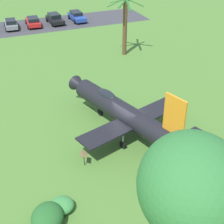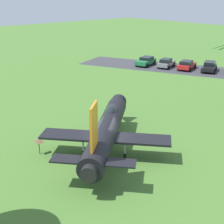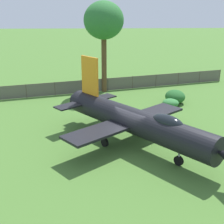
{
  "view_description": "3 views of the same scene",
  "coord_description": "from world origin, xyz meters",
  "px_view_note": "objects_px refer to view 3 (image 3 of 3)",
  "views": [
    {
      "loc": [
        -22.4,
        1.1,
        15.91
      ],
      "look_at": [
        -0.07,
        1.26,
        2.1
      ],
      "focal_mm": 53.59,
      "sensor_mm": 36.0,
      "label": 1
    },
    {
      "loc": [
        -15.36,
        -17.76,
        11.7
      ],
      "look_at": [
        1.12,
        0.62,
        2.86
      ],
      "focal_mm": 54.21,
      "sensor_mm": 36.0,
      "label": 2
    },
    {
      "loc": [
        18.95,
        -2.27,
        9.08
      ],
      "look_at": [
        -0.61,
        -1.44,
        2.19
      ],
      "focal_mm": 50.13,
      "sensor_mm": 36.0,
      "label": 3
    }
  ],
  "objects_px": {
    "shade_tree": "(104,21)",
    "info_plaque": "(169,113)",
    "display_jet": "(139,122)",
    "shrub_by_tree": "(175,97)",
    "shrub_near_fence": "(171,103)"
  },
  "relations": [
    {
      "from": "display_jet",
      "to": "shade_tree",
      "type": "xyz_separation_m",
      "value": [
        -13.89,
        -1.96,
        5.49
      ]
    },
    {
      "from": "info_plaque",
      "to": "shrub_by_tree",
      "type": "bearing_deg",
      "value": 162.07
    },
    {
      "from": "display_jet",
      "to": "shrub_near_fence",
      "type": "xyz_separation_m",
      "value": [
        -8.39,
        4.03,
        -1.42
      ]
    },
    {
      "from": "shrub_near_fence",
      "to": "info_plaque",
      "type": "xyz_separation_m",
      "value": [
        4.14,
        -1.05,
        0.49
      ]
    },
    {
      "from": "display_jet",
      "to": "shrub_by_tree",
      "type": "bearing_deg",
      "value": 113.99
    },
    {
      "from": "shade_tree",
      "to": "info_plaque",
      "type": "bearing_deg",
      "value": 27.16
    },
    {
      "from": "display_jet",
      "to": "shrub_by_tree",
      "type": "distance_m",
      "value": 10.68
    },
    {
      "from": "display_jet",
      "to": "shrub_near_fence",
      "type": "height_order",
      "value": "display_jet"
    },
    {
      "from": "shade_tree",
      "to": "display_jet",
      "type": "bearing_deg",
      "value": 8.02
    },
    {
      "from": "shrub_by_tree",
      "to": "display_jet",
      "type": "bearing_deg",
      "value": -26.24
    },
    {
      "from": "info_plaque",
      "to": "display_jet",
      "type": "bearing_deg",
      "value": -35.12
    },
    {
      "from": "display_jet",
      "to": "shrub_near_fence",
      "type": "bearing_deg",
      "value": 114.56
    },
    {
      "from": "shade_tree",
      "to": "info_plaque",
      "type": "height_order",
      "value": "shade_tree"
    },
    {
      "from": "shrub_near_fence",
      "to": "shrub_by_tree",
      "type": "distance_m",
      "value": 1.33
    },
    {
      "from": "shade_tree",
      "to": "shrub_by_tree",
      "type": "relative_size",
      "value": 4.23
    }
  ]
}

